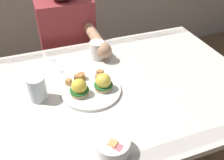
# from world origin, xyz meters

# --- Properties ---
(dining_table) EXTENTS (1.20, 0.90, 0.74)m
(dining_table) POSITION_xyz_m (0.00, 0.00, 0.63)
(dining_table) COLOR silver
(dining_table) RESTS_ON ground_plane
(eggs_benedict_plate) EXTENTS (0.27, 0.27, 0.09)m
(eggs_benedict_plate) POSITION_xyz_m (-0.17, -0.00, 0.77)
(eggs_benedict_plate) COLOR white
(eggs_benedict_plate) RESTS_ON dining_table
(fruit_bowl) EXTENTS (0.12, 0.12, 0.06)m
(fruit_bowl) POSITION_xyz_m (-0.19, -0.34, 0.77)
(fruit_bowl) COLOR white
(fruit_bowl) RESTS_ON dining_table
(coffee_mug) EXTENTS (0.11, 0.08, 0.09)m
(coffee_mug) POSITION_xyz_m (-0.05, 0.27, 0.79)
(coffee_mug) COLOR white
(coffee_mug) RESTS_ON dining_table
(fork) EXTENTS (0.05, 0.16, 0.00)m
(fork) POSITION_xyz_m (-0.28, 0.28, 0.74)
(fork) COLOR silver
(fork) RESTS_ON dining_table
(water_glass_near) EXTENTS (0.08, 0.08, 0.11)m
(water_glass_near) POSITION_xyz_m (-0.39, 0.03, 0.79)
(water_glass_near) COLOR silver
(water_glass_near) RESTS_ON dining_table
(diner_person) EXTENTS (0.34, 0.54, 1.14)m
(diner_person) POSITION_xyz_m (-0.14, 0.60, 0.65)
(diner_person) COLOR #33333D
(diner_person) RESTS_ON ground_plane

